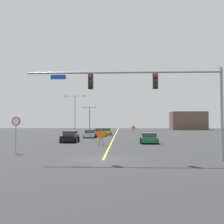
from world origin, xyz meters
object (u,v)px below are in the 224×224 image
(stop_sign, at_px, (16,128))
(traffic_signal_assembly, at_px, (152,88))
(construction_sign_median_far, at_px, (101,136))
(car_green_far, at_px, (149,138))
(car_orange_mid, at_px, (100,132))
(car_black_passing, at_px, (70,137))
(street_lamp_mid_left, at_px, (90,116))
(car_silver_near, at_px, (90,134))
(car_yellow_approaching, at_px, (107,132))
(street_lamp_far_left, at_px, (75,111))
(construction_sign_right_lane, at_px, (133,128))

(stop_sign, bearing_deg, traffic_signal_assembly, -17.17)
(construction_sign_median_far, xyz_separation_m, car_green_far, (5.68, 3.36, -0.49))
(construction_sign_median_far, height_order, car_orange_mid, construction_sign_median_far)
(car_green_far, height_order, car_black_passing, car_black_passing)
(street_lamp_mid_left, height_order, car_silver_near, street_lamp_mid_left)
(construction_sign_median_far, bearing_deg, car_silver_near, 102.74)
(traffic_signal_assembly, xyz_separation_m, car_orange_mid, (-6.17, 27.83, -4.31))
(street_lamp_mid_left, height_order, car_black_passing, street_lamp_mid_left)
(car_silver_near, bearing_deg, car_yellow_approaching, 75.89)
(car_silver_near, bearing_deg, traffic_signal_assembly, -72.33)
(car_green_far, distance_m, car_black_passing, 10.30)
(street_lamp_far_left, bearing_deg, traffic_signal_assembly, -71.15)
(street_lamp_far_left, bearing_deg, car_silver_near, -69.19)
(stop_sign, distance_m, car_orange_mid, 24.92)
(street_lamp_mid_left, distance_m, car_black_passing, 37.98)
(traffic_signal_assembly, bearing_deg, street_lamp_far_left, 108.85)
(street_lamp_mid_left, xyz_separation_m, car_green_far, (12.70, -39.08, -3.62))
(street_lamp_mid_left, height_order, construction_sign_right_lane, street_lamp_mid_left)
(traffic_signal_assembly, distance_m, construction_sign_median_far, 11.68)
(construction_sign_median_far, relative_size, car_black_passing, 0.42)
(traffic_signal_assembly, xyz_separation_m, construction_sign_right_lane, (0.71, 41.60, -3.87))
(car_yellow_approaching, bearing_deg, construction_sign_right_lane, 56.57)
(construction_sign_median_far, bearing_deg, street_lamp_mid_left, 99.38)
(construction_sign_median_far, bearing_deg, street_lamp_far_left, 106.93)
(car_green_far, bearing_deg, street_lamp_mid_left, 108.00)
(construction_sign_right_lane, bearing_deg, car_orange_mid, -116.56)
(street_lamp_far_left, xyz_separation_m, car_yellow_approaching, (7.55, -5.00, -4.59))
(car_silver_near, bearing_deg, car_green_far, -49.29)
(traffic_signal_assembly, height_order, car_orange_mid, traffic_signal_assembly)
(street_lamp_mid_left, height_order, car_yellow_approaching, street_lamp_mid_left)
(street_lamp_mid_left, bearing_deg, car_yellow_approaching, -72.73)
(car_silver_near, bearing_deg, street_lamp_far_left, 110.81)
(car_yellow_approaching, bearing_deg, traffic_signal_assembly, -80.81)
(street_lamp_mid_left, bearing_deg, traffic_signal_assembly, -77.68)
(car_orange_mid, relative_size, car_yellow_approaching, 0.91)
(traffic_signal_assembly, distance_m, street_lamp_far_left, 39.68)
(street_lamp_far_left, height_order, car_yellow_approaching, street_lamp_far_left)
(street_lamp_far_left, distance_m, car_silver_near, 15.62)
(construction_sign_right_lane, bearing_deg, street_lamp_mid_left, 138.15)
(street_lamp_mid_left, relative_size, car_yellow_approaching, 1.60)
(street_lamp_mid_left, bearing_deg, construction_sign_median_far, -80.62)
(stop_sign, bearing_deg, street_lamp_mid_left, 90.28)
(construction_sign_right_lane, bearing_deg, car_silver_near, -114.56)
(construction_sign_median_far, bearing_deg, car_yellow_approaching, 92.06)
(construction_sign_median_far, height_order, car_yellow_approaching, construction_sign_median_far)
(construction_sign_right_lane, bearing_deg, car_black_passing, -109.89)
(stop_sign, relative_size, construction_sign_median_far, 1.73)
(construction_sign_right_lane, height_order, car_yellow_approaching, construction_sign_right_lane)
(car_black_passing, distance_m, car_yellow_approaching, 18.15)
(construction_sign_median_far, relative_size, car_orange_mid, 0.45)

